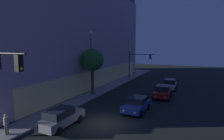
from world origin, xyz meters
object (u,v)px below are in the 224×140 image
object	(u,v)px
pedestrian_waiting	(6,122)
sidewalk_tree	(93,60)
car_silver	(170,84)
car_blue	(137,104)
car_red	(163,92)
modern_building	(50,31)
car_grey	(61,117)
street_lamp_sidewalk	(91,56)
traffic_light_far_corner	(137,61)

from	to	relation	value
pedestrian_waiting	sidewalk_tree	bearing A→B (deg)	1.25
sidewalk_tree	car_silver	bearing A→B (deg)	-48.91
pedestrian_waiting	car_blue	bearing A→B (deg)	-38.03
car_blue	car_red	distance (m)	7.09
modern_building	car_blue	xyz separation A→B (m)	(-10.11, -21.06, -9.30)
car_red	car_silver	size ratio (longest dim) A/B	0.99
car_red	modern_building	bearing A→B (deg)	81.93
pedestrian_waiting	car_red	distance (m)	19.14
car_grey	car_red	bearing A→B (deg)	-25.90
street_lamp_sidewalk	pedestrian_waiting	xyz separation A→B (m)	(-13.93, -0.44, -4.60)
street_lamp_sidewalk	modern_building	bearing A→B (deg)	65.15
modern_building	pedestrian_waiting	xyz separation A→B (m)	(-19.93, -13.39, -8.96)
car_red	street_lamp_sidewalk	bearing A→B (deg)	105.80
pedestrian_waiting	car_red	bearing A→B (deg)	-29.25
modern_building	street_lamp_sidewalk	size ratio (longest dim) A/B	4.39
traffic_light_far_corner	car_silver	distance (m)	9.93
modern_building	car_grey	bearing A→B (deg)	-135.92
sidewalk_tree	street_lamp_sidewalk	bearing A→B (deg)	144.13
sidewalk_tree	traffic_light_far_corner	bearing A→B (deg)	-9.56
pedestrian_waiting	car_silver	xyz separation A→B (m)	(22.69, -9.53, -0.31)
traffic_light_far_corner	car_red	world-z (taller)	traffic_light_far_corner
car_silver	street_lamp_sidewalk	bearing A→B (deg)	131.32
street_lamp_sidewalk	car_red	world-z (taller)	street_lamp_sidewalk
car_blue	car_silver	bearing A→B (deg)	-8.18
street_lamp_sidewalk	sidewalk_tree	world-z (taller)	street_lamp_sidewalk
street_lamp_sidewalk	car_red	size ratio (longest dim) A/B	2.12
street_lamp_sidewalk	car_red	xyz separation A→B (m)	(2.77, -9.79, -4.88)
modern_building	street_lamp_sidewalk	world-z (taller)	modern_building
car_red	sidewalk_tree	bearing A→B (deg)	104.98
car_grey	car_blue	xyz separation A→B (m)	(6.61, -4.87, -0.07)
traffic_light_far_corner	car_red	size ratio (longest dim) A/B	1.39
car_red	car_silver	xyz separation A→B (m)	(5.99, -0.17, -0.03)
car_grey	car_blue	bearing A→B (deg)	-36.42
modern_building	traffic_light_far_corner	distance (m)	18.67
traffic_light_far_corner	street_lamp_sidewalk	bearing A→B (deg)	170.04
street_lamp_sidewalk	car_grey	xyz separation A→B (m)	(-10.72, -3.24, -4.88)
sidewalk_tree	car_silver	size ratio (longest dim) A/B	1.53
street_lamp_sidewalk	sidewalk_tree	xyz separation A→B (m)	(0.19, -0.13, -0.64)
modern_building	car_red	bearing A→B (deg)	-98.07
street_lamp_sidewalk	car_blue	world-z (taller)	street_lamp_sidewalk
street_lamp_sidewalk	sidewalk_tree	size ratio (longest dim) A/B	1.37
modern_building	car_blue	bearing A→B (deg)	-115.64
traffic_light_far_corner	pedestrian_waiting	bearing A→B (deg)	175.77
traffic_light_far_corner	sidewalk_tree	world-z (taller)	sidewalk_tree
sidewalk_tree	car_red	bearing A→B (deg)	-75.02
sidewalk_tree	car_grey	bearing A→B (deg)	-164.10
sidewalk_tree	car_red	distance (m)	10.86
street_lamp_sidewalk	sidewalk_tree	bearing A→B (deg)	-35.87
street_lamp_sidewalk	car_blue	bearing A→B (deg)	-116.89
modern_building	car_grey	size ratio (longest dim) A/B	8.50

